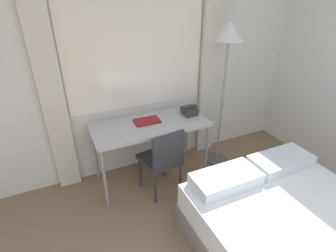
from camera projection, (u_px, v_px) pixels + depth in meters
wall_back_with_window at (131, 65)px, 2.98m from camera, size 5.47×0.13×2.70m
desk at (150, 128)px, 3.01m from camera, size 1.32×0.60×0.77m
desk_chair at (163, 158)px, 2.88m from camera, size 0.46×0.46×0.83m
standing_lamp at (228, 50)px, 2.94m from camera, size 0.33×0.33×1.82m
telephone at (189, 111)px, 3.17m from camera, size 0.18×0.17×0.11m
book at (147, 121)px, 3.00m from camera, size 0.30×0.19×0.02m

